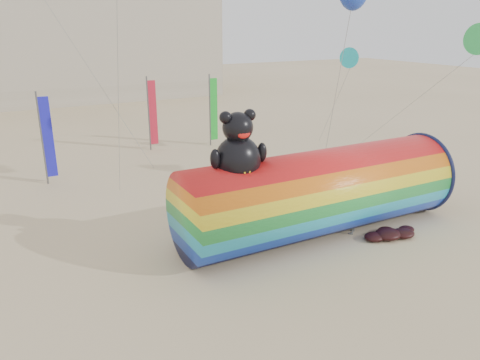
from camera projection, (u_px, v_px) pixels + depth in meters
name	position (u px, v px, depth m)	size (l,w,h in m)	color
ground	(247.00, 248.00, 18.89)	(160.00, 160.00, 0.00)	#CCB58C
windsock_assembly	(319.00, 190.00, 19.82)	(12.50, 3.81, 5.76)	red
kite_handler	(353.00, 213.00, 20.00)	(0.67, 0.44, 1.85)	#54585B
fabric_bundle	(391.00, 234.00, 19.82)	(2.62, 1.35, 0.41)	#340909
festival_banners	(145.00, 119.00, 30.89)	(12.46, 4.52, 5.20)	#59595E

